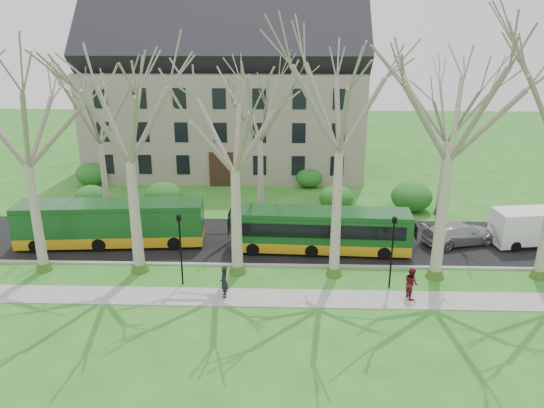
{
  "coord_description": "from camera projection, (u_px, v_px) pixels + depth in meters",
  "views": [
    {
      "loc": [
        0.09,
        -28.45,
        14.8
      ],
      "look_at": [
        -0.91,
        3.0,
        3.62
      ],
      "focal_mm": 35.0,
      "sensor_mm": 36.0,
      "label": 1
    }
  ],
  "objects": [
    {
      "name": "building",
      "position": [
        227.0,
        89.0,
        51.83
      ],
      "size": [
        26.5,
        12.2,
        16.0
      ],
      "color": "gray",
      "rests_on": "ground"
    },
    {
      "name": "van_a",
      "position": [
        536.0,
        228.0,
        35.79
      ],
      "size": [
        5.98,
        2.83,
        2.51
      ],
      "primitive_type": null,
      "rotation": [
        0.0,
        0.0,
        0.13
      ],
      "color": "white",
      "rests_on": "road"
    },
    {
      "name": "sidewalk",
      "position": [
        285.0,
        298.0,
        29.39
      ],
      "size": [
        70.0,
        2.0,
        0.06
      ],
      "primitive_type": "cube",
      "color": "gray",
      "rests_on": "ground"
    },
    {
      "name": "pedestrian_b",
      "position": [
        411.0,
        283.0,
        29.11
      ],
      "size": [
        0.87,
        1.01,
        1.8
      ],
      "primitive_type": "imported",
      "rotation": [
        0.0,
        0.0,
        1.81
      ],
      "color": "#581420",
      "rests_on": "sidewalk"
    },
    {
      "name": "tree_row_far",
      "position": [
        270.0,
        139.0,
        40.14
      ],
      "size": [
        33.0,
        7.0,
        12.0
      ],
      "color": "gray",
      "rests_on": "ground"
    },
    {
      "name": "curb",
      "position": [
        286.0,
        266.0,
        33.14
      ],
      "size": [
        80.0,
        0.25,
        0.14
      ],
      "primitive_type": "cube",
      "color": "#A5A39E",
      "rests_on": "ground"
    },
    {
      "name": "sedan",
      "position": [
        460.0,
        233.0,
        36.17
      ],
      "size": [
        5.55,
        3.52,
        1.5
      ],
      "primitive_type": "imported",
      "rotation": [
        0.0,
        0.0,
        1.87
      ],
      "color": "#AAAAAE",
      "rests_on": "road"
    },
    {
      "name": "tree_row_verge",
      "position": [
        287.0,
        163.0,
        29.69
      ],
      "size": [
        49.0,
        7.0,
        14.0
      ],
      "color": "gray",
      "rests_on": "ground"
    },
    {
      "name": "ground",
      "position": [
        285.0,
        278.0,
        31.75
      ],
      "size": [
        120.0,
        120.0,
        0.0
      ],
      "primitive_type": "plane",
      "color": "#277120",
      "rests_on": "ground"
    },
    {
      "name": "road",
      "position": [
        286.0,
        241.0,
        36.92
      ],
      "size": [
        80.0,
        8.0,
        0.06
      ],
      "primitive_type": "cube",
      "color": "black",
      "rests_on": "ground"
    },
    {
      "name": "lamp_row",
      "position": [
        286.0,
        245.0,
        29.95
      ],
      "size": [
        36.22,
        0.22,
        4.3
      ],
      "color": "black",
      "rests_on": "ground"
    },
    {
      "name": "pedestrian_a",
      "position": [
        224.0,
        282.0,
        29.2
      ],
      "size": [
        0.54,
        0.73,
        1.84
      ],
      "primitive_type": "imported",
      "rotation": [
        0.0,
        0.0,
        -1.41
      ],
      "color": "black",
      "rests_on": "sidewalk"
    },
    {
      "name": "hedges",
      "position": [
        232.0,
        189.0,
        44.74
      ],
      "size": [
        30.6,
        8.6,
        2.0
      ],
      "color": "#1A5B1E",
      "rests_on": "ground"
    },
    {
      "name": "bus_follow",
      "position": [
        321.0,
        230.0,
        34.85
      ],
      "size": [
        11.66,
        2.9,
        2.89
      ],
      "primitive_type": null,
      "rotation": [
        0.0,
        0.0,
        -0.04
      ],
      "color": "#14481B",
      "rests_on": "road"
    },
    {
      "name": "bus_lead",
      "position": [
        111.0,
        223.0,
        35.8
      ],
      "size": [
        12.55,
        3.59,
        3.09
      ],
      "primitive_type": null,
      "rotation": [
        0.0,
        0.0,
        0.08
      ],
      "color": "#14481B",
      "rests_on": "road"
    }
  ]
}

